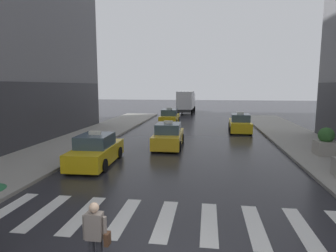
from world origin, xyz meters
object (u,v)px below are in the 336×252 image
at_px(taxi_third, 240,124).
at_px(pedestrian_with_handbag, 96,234).
at_px(taxi_second, 168,136).
at_px(planter_mid_block, 326,142).
at_px(box_truck, 186,101).
at_px(taxi_lead, 96,151).
at_px(taxi_fourth, 170,117).

xyz_separation_m(taxi_third, pedestrian_with_handbag, (-5.29, -20.79, 0.21)).
relative_size(taxi_second, planter_mid_block, 2.86).
height_order(taxi_third, box_truck, box_truck).
distance_m(taxi_second, planter_mid_block, 9.62).
bearing_deg(planter_mid_block, taxi_lead, -165.14).
bearing_deg(taxi_lead, taxi_third, 54.56).
xyz_separation_m(taxi_lead, taxi_fourth, (1.68, 16.59, 0.00)).
height_order(taxi_lead, box_truck, box_truck).
height_order(taxi_fourth, planter_mid_block, taxi_fourth).
bearing_deg(pedestrian_with_handbag, box_truck, 91.37).
bearing_deg(box_truck, pedestrian_with_handbag, -88.63).
xyz_separation_m(taxi_third, box_truck, (-6.19, 16.52, 1.13)).
relative_size(box_truck, planter_mid_block, 4.74).
bearing_deg(taxi_second, taxi_lead, -122.89).
distance_m(taxi_lead, pedestrian_with_handbag, 9.18).
bearing_deg(planter_mid_block, taxi_second, 170.64).
height_order(taxi_second, taxi_fourth, same).
bearing_deg(planter_mid_block, pedestrian_with_handbag, -127.87).
bearing_deg(taxi_third, taxi_second, -127.06).
xyz_separation_m(taxi_lead, pedestrian_with_handbag, (3.46, -8.50, 0.21)).
bearing_deg(taxi_third, pedestrian_with_handbag, -104.28).
bearing_deg(taxi_second, pedestrian_with_handbag, -88.85).
relative_size(taxi_second, taxi_fourth, 1.00).
xyz_separation_m(taxi_second, pedestrian_with_handbag, (0.27, -13.43, 0.21)).
xyz_separation_m(taxi_fourth, planter_mid_block, (11.00, -13.22, 0.15)).
xyz_separation_m(taxi_lead, planter_mid_block, (12.68, 3.36, 0.15)).
relative_size(taxi_lead, taxi_fourth, 1.01).
relative_size(taxi_lead, planter_mid_block, 2.87).
xyz_separation_m(taxi_third, taxi_fourth, (-7.07, 4.29, 0.00)).
height_order(taxi_second, pedestrian_with_handbag, taxi_second).
relative_size(taxi_fourth, box_truck, 0.60).
bearing_deg(box_truck, taxi_second, -88.50).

